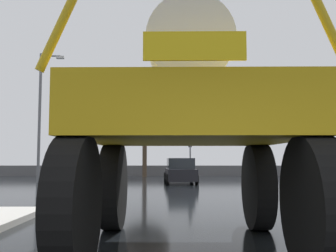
{
  "coord_description": "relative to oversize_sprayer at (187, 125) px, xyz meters",
  "views": [
    {
      "loc": [
        -0.71,
        -1.98,
        1.48
      ],
      "look_at": [
        -0.67,
        7.68,
        2.29
      ],
      "focal_mm": 41.82,
      "sensor_mm": 36.0,
      "label": 1
    }
  ],
  "objects": [
    {
      "name": "roadside_barrier",
      "position": [
        0.36,
        27.15,
        -1.61
      ],
      "size": [
        31.19,
        0.24,
        0.9
      ],
      "primitive_type": "cube",
      "color": "#59595B",
      "rests_on": "ground"
    },
    {
      "name": "bare_tree_far_center",
      "position": [
        -2.28,
        25.68,
        3.5
      ],
      "size": [
        4.17,
        4.17,
        7.36
      ],
      "color": "#473828",
      "rests_on": "ground"
    },
    {
      "name": "traffic_signal_far_left",
      "position": [
        1.35,
        23.38,
        0.35
      ],
      "size": [
        0.24,
        0.55,
        3.3
      ],
      "color": "slate",
      "rests_on": "ground"
    },
    {
      "name": "streetlight_far_left",
      "position": [
        -8.36,
        17.84,
        2.45
      ],
      "size": [
        1.57,
        0.24,
        8.19
      ],
      "color": "slate",
      "rests_on": "ground"
    },
    {
      "name": "oversize_sprayer",
      "position": [
        0.0,
        0.0,
        0.0
      ],
      "size": [
        4.07,
        5.12,
        4.41
      ],
      "rotation": [
        0.0,
        0.0,
        1.56
      ],
      "color": "black",
      "rests_on": "ground"
    },
    {
      "name": "ground_plane",
      "position": [
        0.36,
        13.31,
        -2.06
      ],
      "size": [
        120.0,
        120.0,
        0.0
      ],
      "primitive_type": "plane",
      "color": "black"
    },
    {
      "name": "sedan_ahead",
      "position": [
        0.4,
        17.42,
        -1.34
      ],
      "size": [
        2.05,
        4.18,
        1.52
      ],
      "rotation": [
        0.0,
        0.0,
        1.62
      ],
      "color": "black",
      "rests_on": "ground"
    }
  ]
}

